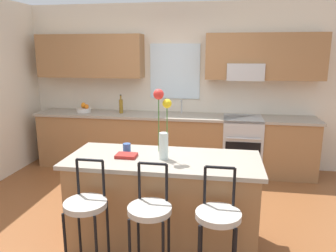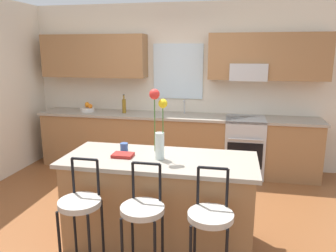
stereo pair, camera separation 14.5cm
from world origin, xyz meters
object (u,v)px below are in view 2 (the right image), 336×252
at_px(mug_ceramic, 124,147).
at_px(oven_range, 244,146).
at_px(cookbook, 123,155).
at_px(bottle_olive_oil, 124,106).
at_px(bar_stool_middle, 143,214).
at_px(bar_stool_near, 80,208).
at_px(bar_stool_far, 210,221).
at_px(kitchen_island, 160,201).
at_px(fruit_bowl_oranges, 88,109).
at_px(flower_vase, 159,126).

bearing_deg(mug_ceramic, oven_range, 57.66).
distance_m(cookbook, bottle_olive_oil, 2.34).
relative_size(mug_ceramic, cookbook, 0.45).
relative_size(bar_stool_middle, mug_ceramic, 11.58).
height_order(bar_stool_near, bar_stool_far, same).
bearing_deg(kitchen_island, fruit_bowl_oranges, 129.11).
bearing_deg(bottle_olive_oil, bar_stool_far, -59.20).
xyz_separation_m(mug_ceramic, cookbook, (0.04, -0.16, -0.03)).
bearing_deg(bottle_olive_oil, flower_vase, -63.24).
bearing_deg(bar_stool_middle, oven_range, 72.31).
xyz_separation_m(bar_stool_middle, flower_vase, (0.01, 0.57, 0.61)).
xyz_separation_m(cookbook, bottle_olive_oil, (-0.75, 2.21, 0.11)).
height_order(bar_stool_middle, mug_ceramic, bar_stool_middle).
height_order(oven_range, cookbook, cookbook).
relative_size(oven_range, mug_ceramic, 10.22).
height_order(kitchen_island, bar_stool_near, bar_stool_near).
xyz_separation_m(mug_ceramic, bottle_olive_oil, (-0.71, 2.05, 0.08)).
relative_size(bar_stool_near, flower_vase, 1.54).
bearing_deg(flower_vase, kitchen_island, 98.29).
height_order(bar_stool_near, bar_stool_middle, same).
xyz_separation_m(bar_stool_near, flower_vase, (0.56, 0.57, 0.61)).
distance_m(oven_range, bar_stool_near, 3.11).
distance_m(bar_stool_middle, mug_ceramic, 0.90).
xyz_separation_m(kitchen_island, bar_stool_far, (0.55, -0.61, 0.17)).
bearing_deg(bar_stool_far, bar_stool_middle, 180.00).
height_order(bar_stool_near, cookbook, bar_stool_near).
distance_m(bar_stool_far, bottle_olive_oil, 3.27).
bearing_deg(bar_stool_near, flower_vase, 45.85).
bearing_deg(bar_stool_far, flower_vase, 133.57).
distance_m(oven_range, bar_stool_far, 2.78).
bearing_deg(bottle_olive_oil, mug_ceramic, -70.99).
height_order(mug_ceramic, cookbook, mug_ceramic).
relative_size(bar_stool_near, cookbook, 5.21).
bearing_deg(bar_stool_far, bar_stool_near, 180.00).
relative_size(oven_range, kitchen_island, 0.49).
height_order(flower_vase, fruit_bowl_oranges, flower_vase).
height_order(mug_ceramic, bottle_olive_oil, bottle_olive_oil).
xyz_separation_m(kitchen_island, flower_vase, (0.01, -0.04, 0.78)).
height_order(bar_stool_near, bottle_olive_oil, bottle_olive_oil).
height_order(kitchen_island, bar_stool_middle, bar_stool_middle).
height_order(oven_range, bottle_olive_oil, bottle_olive_oil).
height_order(bar_stool_middle, bar_stool_far, same).
relative_size(bar_stool_far, bottle_olive_oil, 3.35).
bearing_deg(fruit_bowl_oranges, bottle_olive_oil, -0.30).
distance_m(cookbook, fruit_bowl_oranges, 2.63).
relative_size(bar_stool_middle, cookbook, 5.21).
bearing_deg(flower_vase, bottle_olive_oil, 116.76).
height_order(flower_vase, mug_ceramic, flower_vase).
bearing_deg(flower_vase, oven_range, 68.20).
bearing_deg(bar_stool_far, bottle_olive_oil, 120.80).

